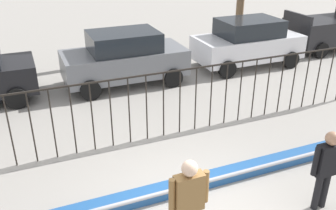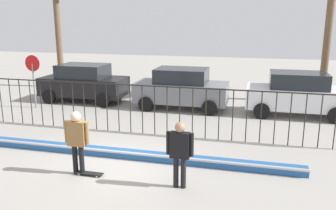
% 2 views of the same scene
% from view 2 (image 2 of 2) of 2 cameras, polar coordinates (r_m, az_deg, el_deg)
% --- Properties ---
extents(ground_plane, '(60.00, 60.00, 0.00)m').
position_cam_2_polar(ground_plane, '(10.62, -9.06, -9.30)').
color(ground_plane, '#9E9991').
extents(bowl_coping_ledge, '(11.00, 0.41, 0.27)m').
position_cam_2_polar(bowl_coping_ledge, '(11.01, -8.03, -7.73)').
color(bowl_coping_ledge, '#235699').
rests_on(bowl_coping_ledge, ground).
extents(perimeter_fence, '(14.04, 0.04, 1.82)m').
position_cam_2_polar(perimeter_fence, '(12.80, -4.21, 0.17)').
color(perimeter_fence, black).
rests_on(perimeter_fence, ground).
extents(skateboarder, '(0.71, 0.27, 1.77)m').
position_cam_2_polar(skateboarder, '(9.74, -14.58, -5.08)').
color(skateboarder, black).
rests_on(skateboarder, ground).
extents(skateboard, '(0.80, 0.20, 0.07)m').
position_cam_2_polar(skateboard, '(9.95, -12.71, -10.76)').
color(skateboard, black).
rests_on(skateboard, ground).
extents(camera_operator, '(0.69, 0.26, 1.72)m').
position_cam_2_polar(camera_operator, '(8.70, 1.94, -7.14)').
color(camera_operator, black).
rests_on(camera_operator, ground).
extents(parked_car_black, '(4.30, 2.12, 1.90)m').
position_cam_2_polar(parked_car_black, '(18.45, -13.51, 3.59)').
color(parked_car_black, black).
rests_on(parked_car_black, ground).
extents(parked_car_gray, '(4.30, 2.12, 1.90)m').
position_cam_2_polar(parked_car_gray, '(16.48, 2.21, 2.77)').
color(parked_car_gray, slate).
rests_on(parked_car_gray, ground).
extents(parked_car_white, '(4.30, 2.12, 1.90)m').
position_cam_2_polar(parked_car_white, '(16.26, 20.25, 1.75)').
color(parked_car_white, silver).
rests_on(parked_car_white, ground).
extents(stop_sign, '(0.76, 0.07, 2.50)m').
position_cam_2_polar(stop_sign, '(17.67, -21.06, 4.72)').
color(stop_sign, slate).
rests_on(stop_sign, ground).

